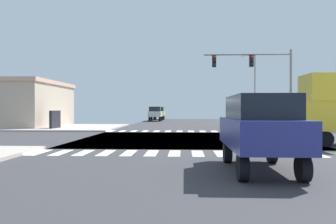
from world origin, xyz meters
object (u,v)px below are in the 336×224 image
object	(u,v)px
bank_building	(10,104)
suv_nearside_1	(159,112)
suv_leading_3	(259,126)
street_lamp	(253,83)
traffic_signal_mast	(257,71)
pickup_farside_1	(155,113)

from	to	relation	value
bank_building	suv_nearside_1	bearing A→B (deg)	61.23
bank_building	suv_leading_3	bearing A→B (deg)	-49.55
street_lamp	suv_leading_3	xyz separation A→B (m)	(-5.77, -29.46, -3.60)
street_lamp	suv_nearside_1	size ratio (longest dim) A/B	1.83
traffic_signal_mast	suv_leading_3	bearing A→B (deg)	-101.96
traffic_signal_mast	suv_leading_3	distance (m)	19.03
traffic_signal_mast	street_lamp	world-z (taller)	street_lamp
traffic_signal_mast	pickup_farside_1	xyz separation A→B (m)	(-10.87, 24.96, -3.89)
street_lamp	suv_leading_3	size ratio (longest dim) A/B	1.83
traffic_signal_mast	street_lamp	distance (m)	11.38
street_lamp	suv_nearside_1	bearing A→B (deg)	120.63
street_lamp	bank_building	world-z (taller)	street_lamp
street_lamp	pickup_farside_1	bearing A→B (deg)	132.90
suv_nearside_1	street_lamp	bearing A→B (deg)	120.63
traffic_signal_mast	suv_nearside_1	xyz separation A→B (m)	(-10.87, 32.79, -3.79)
traffic_signal_mast	bank_building	world-z (taller)	traffic_signal_mast
street_lamp	pickup_farside_1	distance (m)	19.12
street_lamp	traffic_signal_mast	bearing A→B (deg)	-99.64
bank_building	suv_nearside_1	world-z (taller)	bank_building
traffic_signal_mast	suv_nearside_1	world-z (taller)	traffic_signal_mast
bank_building	pickup_farside_1	xyz separation A→B (m)	(14.30, 18.23, -1.18)
traffic_signal_mast	pickup_farside_1	distance (m)	27.50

